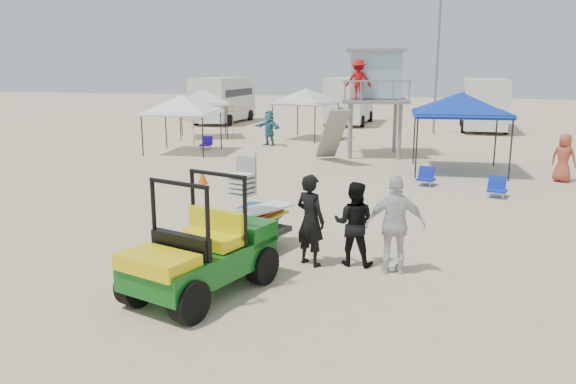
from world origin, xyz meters
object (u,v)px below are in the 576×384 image
(man_left, at_px, (310,220))
(lifeguard_tower, at_px, (373,79))
(utility_cart, at_px, (199,242))
(surf_trailer, at_px, (245,218))
(canopy_blue, at_px, (461,96))

(man_left, xyz_separation_m, lifeguard_tower, (-0.75, 15.17, 2.52))
(utility_cart, height_order, lifeguard_tower, lifeguard_tower)
(surf_trailer, relative_size, man_left, 1.28)
(utility_cart, bearing_deg, surf_trailer, 89.82)
(lifeguard_tower, bearing_deg, man_left, -87.16)
(lifeguard_tower, bearing_deg, canopy_blue, -41.68)
(surf_trailer, relative_size, lifeguard_tower, 0.52)
(man_left, distance_m, lifeguard_tower, 15.39)
(surf_trailer, bearing_deg, utility_cart, -90.18)
(surf_trailer, bearing_deg, canopy_blue, 68.50)
(utility_cart, height_order, man_left, utility_cart)
(man_left, height_order, lifeguard_tower, lifeguard_tower)
(surf_trailer, distance_m, lifeguard_tower, 15.13)
(utility_cart, height_order, canopy_blue, canopy_blue)
(man_left, bearing_deg, utility_cart, 80.70)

